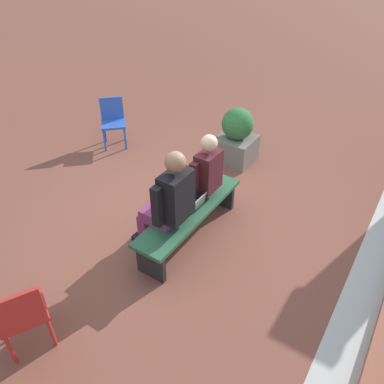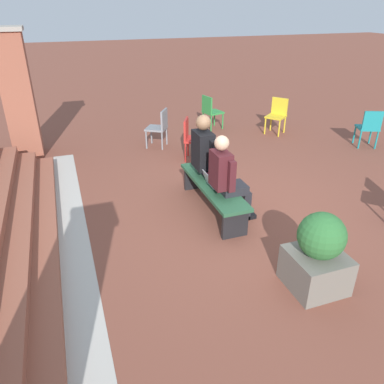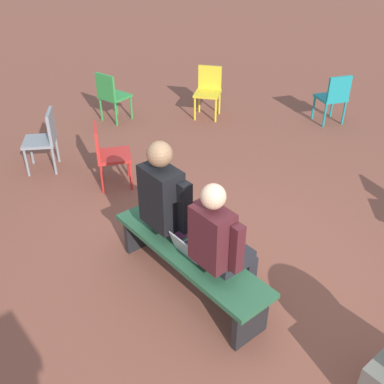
{
  "view_description": "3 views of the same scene",
  "coord_description": "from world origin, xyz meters",
  "px_view_note": "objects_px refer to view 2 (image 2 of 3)",
  "views": [
    {
      "loc": [
        3.23,
        2.36,
        3.32
      ],
      "look_at": [
        0.17,
        0.34,
        0.67
      ],
      "focal_mm": 35.0,
      "sensor_mm": 36.0,
      "label": 1
    },
    {
      "loc": [
        -4.46,
        2.36,
        2.91
      ],
      "look_at": [
        -0.13,
        0.82,
        0.56
      ],
      "focal_mm": 35.0,
      "sensor_mm": 36.0,
      "label": 2
    },
    {
      "loc": [
        -2.23,
        2.36,
        3.08
      ],
      "look_at": [
        0.61,
        0.01,
        0.75
      ],
      "focal_mm": 42.0,
      "sensor_mm": 36.0,
      "label": 3
    }
  ],
  "objects_px": {
    "bench": "(213,189)",
    "plastic_chair_near_bench_right": "(192,137)",
    "person_student": "(227,177)",
    "plastic_chair_far_right": "(369,126)",
    "plastic_chair_foreground": "(159,126)",
    "person_adult": "(210,157)",
    "planter": "(318,254)",
    "plastic_chair_by_pillar": "(277,114)",
    "plastic_chair_far_left": "(211,110)",
    "laptop": "(214,182)"
  },
  "relations": [
    {
      "from": "person_student",
      "to": "plastic_chair_by_pillar",
      "type": "height_order",
      "value": "person_student"
    },
    {
      "from": "bench",
      "to": "person_student",
      "type": "xyz_separation_m",
      "value": [
        -0.35,
        -0.07,
        0.35
      ]
    },
    {
      "from": "bench",
      "to": "plastic_chair_near_bench_right",
      "type": "distance_m",
      "value": 2.16
    },
    {
      "from": "plastic_chair_by_pillar",
      "to": "plastic_chair_far_left",
      "type": "bearing_deg",
      "value": 59.6
    },
    {
      "from": "person_adult",
      "to": "plastic_chair_by_pillar",
      "type": "height_order",
      "value": "person_adult"
    },
    {
      "from": "plastic_chair_far_left",
      "to": "plastic_chair_by_pillar",
      "type": "bearing_deg",
      "value": -120.4
    },
    {
      "from": "laptop",
      "to": "plastic_chair_far_left",
      "type": "distance_m",
      "value": 4.23
    },
    {
      "from": "bench",
      "to": "plastic_chair_near_bench_right",
      "type": "height_order",
      "value": "plastic_chair_near_bench_right"
    },
    {
      "from": "person_adult",
      "to": "plastic_chair_near_bench_right",
      "type": "relative_size",
      "value": 1.7
    },
    {
      "from": "plastic_chair_far_left",
      "to": "planter",
      "type": "distance_m",
      "value": 6.01
    },
    {
      "from": "bench",
      "to": "person_adult",
      "type": "distance_m",
      "value": 0.53
    },
    {
      "from": "plastic_chair_far_left",
      "to": "person_student",
      "type": "bearing_deg",
      "value": 160.89
    },
    {
      "from": "plastic_chair_far_left",
      "to": "plastic_chair_near_bench_right",
      "type": "bearing_deg",
      "value": 147.55
    },
    {
      "from": "bench",
      "to": "plastic_chair_foreground",
      "type": "xyz_separation_m",
      "value": [
        3.04,
        0.02,
        0.13
      ]
    },
    {
      "from": "plastic_chair_foreground",
      "to": "bench",
      "type": "bearing_deg",
      "value": -179.67
    },
    {
      "from": "plastic_chair_far_left",
      "to": "plastic_chair_near_bench_right",
      "type": "xyz_separation_m",
      "value": [
        -1.78,
        1.13,
        0.0
      ]
    },
    {
      "from": "planter",
      "to": "person_adult",
      "type": "bearing_deg",
      "value": 8.36
    },
    {
      "from": "laptop",
      "to": "plastic_chair_far_right",
      "type": "xyz_separation_m",
      "value": [
        1.53,
        -4.31,
        -0.02
      ]
    },
    {
      "from": "laptop",
      "to": "planter",
      "type": "distance_m",
      "value": 2.01
    },
    {
      "from": "plastic_chair_by_pillar",
      "to": "laptop",
      "type": "bearing_deg",
      "value": 136.39
    },
    {
      "from": "plastic_chair_far_left",
      "to": "plastic_chair_foreground",
      "type": "height_order",
      "value": "same"
    },
    {
      "from": "plastic_chair_far_left",
      "to": "planter",
      "type": "bearing_deg",
      "value": 169.28
    },
    {
      "from": "plastic_chair_far_left",
      "to": "plastic_chair_far_right",
      "type": "distance_m",
      "value": 3.67
    },
    {
      "from": "plastic_chair_foreground",
      "to": "planter",
      "type": "relative_size",
      "value": 0.89
    },
    {
      "from": "plastic_chair_far_right",
      "to": "bench",
      "type": "bearing_deg",
      "value": 109.05
    },
    {
      "from": "plastic_chair_foreground",
      "to": "plastic_chair_by_pillar",
      "type": "distance_m",
      "value": 2.97
    },
    {
      "from": "plastic_chair_foreground",
      "to": "planter",
      "type": "xyz_separation_m",
      "value": [
        -5.05,
        -0.43,
        -0.04
      ]
    },
    {
      "from": "person_adult",
      "to": "plastic_chair_near_bench_right",
      "type": "height_order",
      "value": "person_adult"
    },
    {
      "from": "person_adult",
      "to": "plastic_chair_far_left",
      "type": "height_order",
      "value": "person_adult"
    },
    {
      "from": "plastic_chair_far_right",
      "to": "plastic_chair_by_pillar",
      "type": "bearing_deg",
      "value": 40.49
    },
    {
      "from": "person_student",
      "to": "plastic_chair_far_left",
      "type": "bearing_deg",
      "value": -19.11
    },
    {
      "from": "plastic_chair_near_bench_right",
      "to": "plastic_chair_far_right",
      "type": "relative_size",
      "value": 1.0
    },
    {
      "from": "plastic_chair_far_left",
      "to": "plastic_chair_far_right",
      "type": "bearing_deg",
      "value": -131.09
    },
    {
      "from": "plastic_chair_foreground",
      "to": "plastic_chair_far_left",
      "type": "bearing_deg",
      "value": -61.18
    },
    {
      "from": "planter",
      "to": "plastic_chair_by_pillar",
      "type": "bearing_deg",
      "value": -26.53
    },
    {
      "from": "bench",
      "to": "plastic_chair_by_pillar",
      "type": "height_order",
      "value": "plastic_chair_by_pillar"
    },
    {
      "from": "laptop",
      "to": "plastic_chair_far_right",
      "type": "bearing_deg",
      "value": -70.46
    },
    {
      "from": "planter",
      "to": "plastic_chair_foreground",
      "type": "bearing_deg",
      "value": 4.92
    },
    {
      "from": "bench",
      "to": "laptop",
      "type": "height_order",
      "value": "laptop"
    },
    {
      "from": "person_student",
      "to": "plastic_chair_foreground",
      "type": "height_order",
      "value": "person_student"
    },
    {
      "from": "plastic_chair_by_pillar",
      "to": "bench",
      "type": "bearing_deg",
      "value": 136.08
    },
    {
      "from": "plastic_chair_far_left",
      "to": "plastic_chair_foreground",
      "type": "xyz_separation_m",
      "value": [
        -0.85,
        1.55,
        0.0
      ]
    },
    {
      "from": "plastic_chair_far_left",
      "to": "bench",
      "type": "bearing_deg",
      "value": 158.48
    },
    {
      "from": "person_student",
      "to": "laptop",
      "type": "bearing_deg",
      "value": 14.54
    },
    {
      "from": "plastic_chair_by_pillar",
      "to": "person_adult",
      "type": "bearing_deg",
      "value": 133.45
    },
    {
      "from": "person_student",
      "to": "plastic_chair_far_right",
      "type": "height_order",
      "value": "person_student"
    },
    {
      "from": "planter",
      "to": "bench",
      "type": "bearing_deg",
      "value": 11.71
    },
    {
      "from": "plastic_chair_far_right",
      "to": "plastic_chair_far_left",
      "type": "bearing_deg",
      "value": 48.91
    },
    {
      "from": "person_adult",
      "to": "plastic_chair_far_right",
      "type": "distance_m",
      "value": 4.39
    },
    {
      "from": "person_student",
      "to": "plastic_chair_far_left",
      "type": "xyz_separation_m",
      "value": [
        4.24,
        -1.47,
        -0.23
      ]
    }
  ]
}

